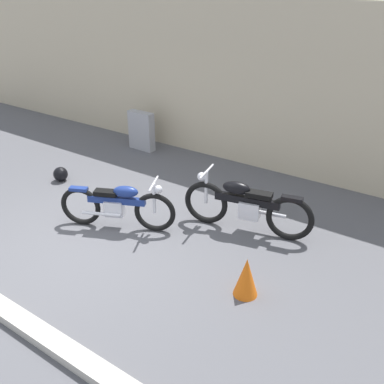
{
  "coord_description": "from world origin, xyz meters",
  "views": [
    {
      "loc": [
        4.49,
        -3.63,
        3.68
      ],
      "look_at": [
        0.94,
        1.5,
        0.55
      ],
      "focal_mm": 40.0,
      "sensor_mm": 36.0,
      "label": 1
    }
  ],
  "objects_px": {
    "helmet": "(61,174)",
    "traffic_cone": "(246,277)",
    "stone_marker": "(141,131)",
    "motorcycle_black": "(246,205)",
    "motorcycle_blue": "(118,205)"
  },
  "relations": [
    {
      "from": "helmet",
      "to": "traffic_cone",
      "type": "height_order",
      "value": "traffic_cone"
    },
    {
      "from": "stone_marker",
      "to": "helmet",
      "type": "relative_size",
      "value": 3.15
    },
    {
      "from": "motorcycle_black",
      "to": "motorcycle_blue",
      "type": "relative_size",
      "value": 1.18
    },
    {
      "from": "traffic_cone",
      "to": "motorcycle_blue",
      "type": "bearing_deg",
      "value": 173.28
    },
    {
      "from": "helmet",
      "to": "motorcycle_blue",
      "type": "distance_m",
      "value": 2.34
    },
    {
      "from": "traffic_cone",
      "to": "motorcycle_black",
      "type": "height_order",
      "value": "motorcycle_black"
    },
    {
      "from": "motorcycle_black",
      "to": "stone_marker",
      "type": "bearing_deg",
      "value": -38.78
    },
    {
      "from": "motorcycle_black",
      "to": "motorcycle_blue",
      "type": "height_order",
      "value": "motorcycle_black"
    },
    {
      "from": "helmet",
      "to": "motorcycle_blue",
      "type": "height_order",
      "value": "motorcycle_blue"
    },
    {
      "from": "stone_marker",
      "to": "traffic_cone",
      "type": "bearing_deg",
      "value": -35.65
    },
    {
      "from": "traffic_cone",
      "to": "motorcycle_blue",
      "type": "xyz_separation_m",
      "value": [
        -2.49,
        0.29,
        0.14
      ]
    },
    {
      "from": "stone_marker",
      "to": "motorcycle_blue",
      "type": "height_order",
      "value": "stone_marker"
    },
    {
      "from": "motorcycle_blue",
      "to": "stone_marker",
      "type": "bearing_deg",
      "value": 99.63
    },
    {
      "from": "stone_marker",
      "to": "helmet",
      "type": "xyz_separation_m",
      "value": [
        -0.18,
        -2.3,
        -0.31
      ]
    },
    {
      "from": "stone_marker",
      "to": "motorcycle_blue",
      "type": "bearing_deg",
      "value": -55.35
    }
  ]
}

